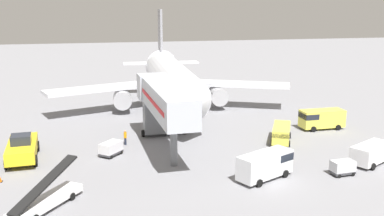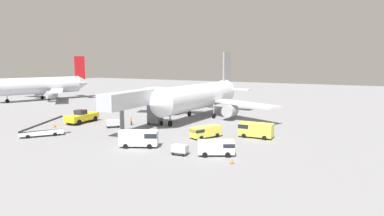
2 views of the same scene
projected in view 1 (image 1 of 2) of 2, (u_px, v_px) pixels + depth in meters
name	position (u px, v px, depth m)	size (l,w,h in m)	color
ground_plane	(267.00, 178.00, 39.02)	(300.00, 300.00, 0.00)	gray
airplane_at_gate	(171.00, 80.00, 62.40)	(35.60, 35.03, 14.26)	silver
jet_bridge	(163.00, 100.00, 45.68)	(3.74, 16.56, 7.18)	#B2B7C1
pushback_tug	(22.00, 148.00, 43.49)	(3.27, 7.26, 2.64)	yellow
belt_loader_truck	(46.00, 199.00, 33.01)	(5.31, 6.31, 3.19)	white
service_van_outer_right	(372.00, 152.00, 42.48)	(5.11, 3.97, 1.94)	white
service_van_mid_left	(266.00, 164.00, 38.71)	(5.72, 4.04, 2.38)	silver
service_van_near_center	(281.00, 133.00, 49.10)	(3.96, 5.45, 1.83)	#E5DB4C
service_van_mid_right	(321.00, 118.00, 54.31)	(5.39, 2.41, 2.38)	#E5DB4C
baggage_cart_far_center	(343.00, 167.00, 39.64)	(2.15, 1.38, 1.34)	#38383D
baggage_cart_mid_center	(111.00, 148.00, 44.77)	(2.56, 2.66, 1.40)	#38383D
ground_crew_worker_foreground	(125.00, 137.00, 48.19)	(0.45, 0.45, 1.67)	#1E2333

